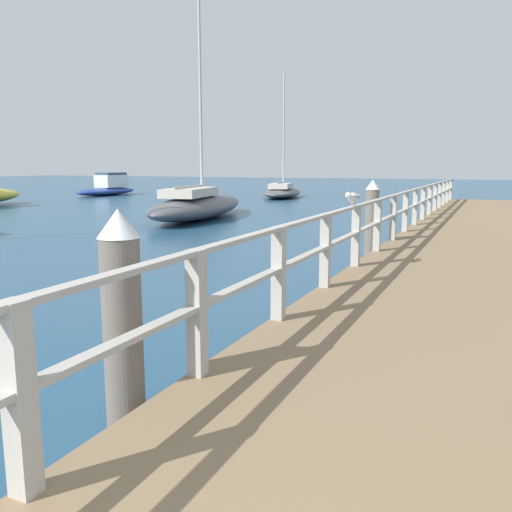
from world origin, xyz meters
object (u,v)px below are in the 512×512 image
Objects in this scene: dock_piling_near at (122,324)px; seagull_foreground at (353,197)px; boat_0 at (198,205)px; boat_4 at (108,188)px; dock_piling_far at (372,219)px; boat_6 at (282,192)px.

seagull_foreground is (0.38, 4.93, 0.64)m from dock_piling_near.
boat_0 is at bearing 118.79° from dock_piling_near.
boat_4 is at bearing 129.90° from boat_0.
dock_piling_far reaches higher than boat_4.
boat_4 is at bearing 141.30° from dock_piling_far.
boat_0 is at bearing -39.31° from seagull_foreground.
dock_piling_far is at bearing -74.09° from seagull_foreground.
boat_0 is (-8.07, 9.07, -0.97)m from seagull_foreground.
boat_6 is (-10.00, 22.33, -1.11)m from seagull_foreground.
dock_piling_far is 3.46× the size of seagull_foreground.
dock_piling_far is 0.31× the size of boat_4.
seagull_foreground is 0.05× the size of boat_0.
boat_4 is 11.63m from boat_6.
boat_6 is at bearing 116.63° from dock_piling_far.
boat_0 is 1.39× the size of boat_6.
boat_4 is (-21.00, 16.83, -0.35)m from dock_piling_far.
boat_4 is (-13.31, 10.89, -0.01)m from boat_0.
boat_0 reaches higher than seagull_foreground.
boat_6 is (-9.62, 19.20, -0.47)m from dock_piling_far.
dock_piling_near is at bearing -83.20° from boat_6.
dock_piling_near is at bearing -90.00° from dock_piling_far.
boat_0 is 13.40m from boat_6.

